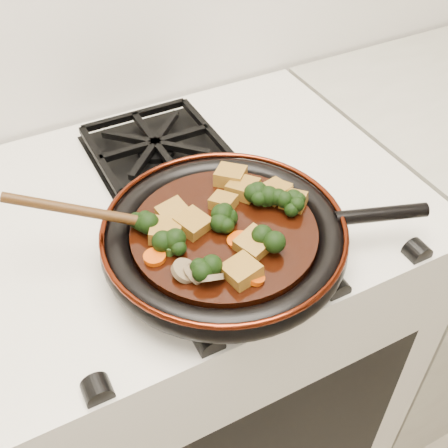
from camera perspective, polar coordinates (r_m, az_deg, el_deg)
name	(u,v)px	position (r m, az deg, el deg)	size (l,w,h in m)	color
stove	(197,349)	(1.29, -2.75, -12.60)	(0.76, 0.60, 0.90)	silver
burner_grate_front	(227,244)	(0.85, 0.30, -2.06)	(0.23, 0.23, 0.03)	black
burner_grate_back	(156,147)	(1.04, -6.95, 7.78)	(0.23, 0.23, 0.03)	black
skillet	(225,237)	(0.81, 0.14, -1.32)	(0.47, 0.36, 0.05)	black
braising_sauce	(224,235)	(0.81, 0.00, -1.08)	(0.27, 0.27, 0.02)	black
tofu_cube_0	(173,214)	(0.82, -5.17, 1.05)	(0.04, 0.04, 0.02)	olive
tofu_cube_1	(275,192)	(0.86, 5.20, 3.29)	(0.04, 0.04, 0.02)	olive
tofu_cube_2	(254,244)	(0.77, 3.09, -2.09)	(0.04, 0.04, 0.02)	olive
tofu_cube_3	(230,176)	(0.88, 0.66, 4.85)	(0.04, 0.04, 0.02)	olive
tofu_cube_4	(293,201)	(0.84, 7.05, 2.29)	(0.04, 0.03, 0.02)	olive
tofu_cube_5	(166,232)	(0.79, -5.94, -0.81)	(0.04, 0.04, 0.02)	olive
tofu_cube_6	(193,224)	(0.80, -3.19, -0.04)	(0.04, 0.04, 0.02)	olive
tofu_cube_7	(243,188)	(0.86, 1.96, 3.63)	(0.04, 0.04, 0.02)	olive
tofu_cube_8	(277,190)	(0.86, 5.46, 3.43)	(0.03, 0.03, 0.02)	olive
tofu_cube_9	(242,272)	(0.74, 1.80, -4.87)	(0.04, 0.04, 0.02)	olive
tofu_cube_10	(223,203)	(0.83, -0.06, 2.20)	(0.04, 0.03, 0.02)	olive
broccoli_floret_0	(269,241)	(0.77, 4.63, -1.71)	(0.06, 0.06, 0.05)	black
broccoli_floret_1	(169,249)	(0.76, -5.57, -2.50)	(0.06, 0.06, 0.05)	black
broccoli_floret_2	(292,206)	(0.83, 6.91, 1.86)	(0.06, 0.06, 0.05)	black
broccoli_floret_3	(265,200)	(0.84, 4.22, 2.43)	(0.06, 0.06, 0.05)	black
broccoli_floret_4	(144,225)	(0.81, -8.15, -0.07)	(0.06, 0.06, 0.05)	black
broccoli_floret_5	(220,222)	(0.80, -0.38, 0.19)	(0.06, 0.06, 0.05)	black
broccoli_floret_6	(207,270)	(0.73, -1.76, -4.72)	(0.06, 0.06, 0.06)	black
carrot_coin_0	(239,179)	(0.88, 1.53, 4.55)	(0.03, 0.03, 0.01)	#CD4305
carrot_coin_1	(155,257)	(0.76, -7.07, -3.35)	(0.03, 0.03, 0.01)	#CD4305
carrot_coin_2	(255,278)	(0.74, 3.16, -5.46)	(0.03, 0.03, 0.01)	#CD4305
carrot_coin_3	(247,244)	(0.78, 2.34, -2.09)	(0.03, 0.03, 0.01)	#CD4305
carrot_coin_4	(239,187)	(0.87, 1.53, 3.77)	(0.03, 0.03, 0.01)	#CD4305
carrot_coin_5	(238,240)	(0.78, 1.45, -1.62)	(0.03, 0.03, 0.01)	#CD4305
mushroom_slice_0	(210,278)	(0.73, -1.43, -5.51)	(0.04, 0.04, 0.01)	#796446
mushroom_slice_1	(243,184)	(0.87, 1.94, 4.12)	(0.03, 0.03, 0.01)	#796446
mushroom_slice_2	(194,274)	(0.74, -3.11, -5.12)	(0.03, 0.03, 0.01)	#796446
mushroom_slice_3	(185,271)	(0.74, -3.98, -4.77)	(0.04, 0.04, 0.01)	#796446
wooden_spoon	(126,219)	(0.80, -9.97, 0.54)	(0.14, 0.09, 0.23)	#40250D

